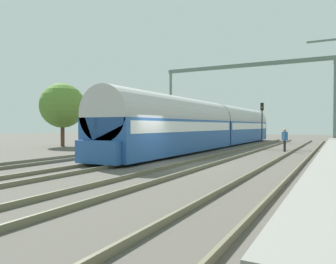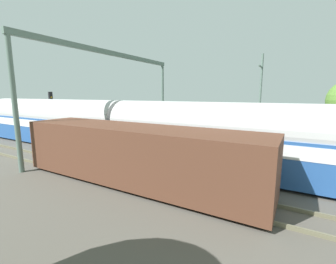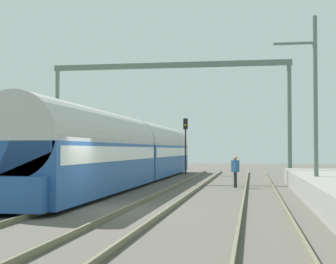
{
  "view_description": "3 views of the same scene",
  "coord_description": "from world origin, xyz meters",
  "px_view_note": "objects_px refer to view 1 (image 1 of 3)",
  "views": [
    {
      "loc": [
        8.09,
        -14.54,
        1.97
      ],
      "look_at": [
        -1.93,
        4.57,
        1.53
      ],
      "focal_mm": 34.87,
      "sensor_mm": 36.0,
      "label": 1
    },
    {
      "loc": [
        -14.54,
        2.77,
        4.42
      ],
      "look_at": [
        -0.76,
        10.73,
        1.79
      ],
      "focal_mm": 24.56,
      "sensor_mm": 36.0,
      "label": 2
    },
    {
      "loc": [
        5.43,
        -17.27,
        2.08
      ],
      "look_at": [
        -0.97,
        21.85,
        3.43
      ],
      "focal_mm": 55.15,
      "sensor_mm": 36.0,
      "label": 3
    }
  ],
  "objects_px": {
    "passenger_train": "(215,125)",
    "freight_car": "(156,131)",
    "railway_signal_far": "(262,117)",
    "catenary_gantry": "(243,84)",
    "person_crossing": "(285,138)"
  },
  "relations": [
    {
      "from": "passenger_train",
      "to": "freight_car",
      "type": "height_order",
      "value": "passenger_train"
    },
    {
      "from": "freight_car",
      "to": "railway_signal_far",
      "type": "bearing_deg",
      "value": 69.29
    },
    {
      "from": "person_crossing",
      "to": "railway_signal_far",
      "type": "bearing_deg",
      "value": -26.39
    },
    {
      "from": "passenger_train",
      "to": "catenary_gantry",
      "type": "xyz_separation_m",
      "value": [
        1.93,
        2.53,
        3.9
      ]
    },
    {
      "from": "person_crossing",
      "to": "railway_signal_far",
      "type": "xyz_separation_m",
      "value": [
        -4.53,
        13.92,
        1.97
      ]
    },
    {
      "from": "passenger_train",
      "to": "person_crossing",
      "type": "height_order",
      "value": "passenger_train"
    },
    {
      "from": "catenary_gantry",
      "to": "railway_signal_far",
      "type": "bearing_deg",
      "value": 90.09
    },
    {
      "from": "person_crossing",
      "to": "railway_signal_far",
      "type": "height_order",
      "value": "railway_signal_far"
    },
    {
      "from": "railway_signal_far",
      "to": "catenary_gantry",
      "type": "xyz_separation_m",
      "value": [
        0.01,
        -8.66,
        2.87
      ]
    },
    {
      "from": "freight_car",
      "to": "catenary_gantry",
      "type": "distance_m",
      "value": 9.84
    },
    {
      "from": "passenger_train",
      "to": "railway_signal_far",
      "type": "xyz_separation_m",
      "value": [
        1.92,
        11.18,
        1.03
      ]
    },
    {
      "from": "freight_car",
      "to": "passenger_train",
      "type": "bearing_deg",
      "value": 46.74
    },
    {
      "from": "freight_car",
      "to": "catenary_gantry",
      "type": "bearing_deg",
      "value": 48.85
    },
    {
      "from": "railway_signal_far",
      "to": "catenary_gantry",
      "type": "relative_size",
      "value": 0.29
    },
    {
      "from": "catenary_gantry",
      "to": "person_crossing",
      "type": "bearing_deg",
      "value": -49.4
    }
  ]
}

